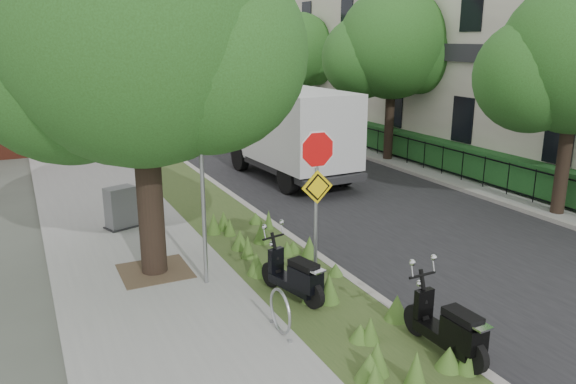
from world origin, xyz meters
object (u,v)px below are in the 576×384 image
Objects in this scene: sign_assembly at (317,179)px; box_truck at (292,130)px; scooter_far at (298,280)px; scooter_near at (453,334)px; utility_cabinet at (121,208)px.

box_truck is at bearing 66.69° from sign_assembly.
scooter_far is 0.28× the size of box_truck.
box_truck is (4.14, 8.69, 1.23)m from scooter_far.
sign_assembly reaches higher than scooter_near.
box_truck is 5.67× the size of utility_cabinet.
box_truck reaches higher than utility_cabinet.
scooter_far is at bearing 113.83° from scooter_near.
scooter_near is 1.05× the size of scooter_far.
scooter_far is 6.06m from utility_cabinet.
scooter_far is at bearing -115.47° from box_truck.
sign_assembly is at bearing -113.31° from box_truck.
box_truck is (2.92, 11.45, 1.22)m from scooter_near.
box_truck is at bearing 25.64° from utility_cabinet.
scooter_near is 3.01m from scooter_far.
utility_cabinet is at bearing 111.33° from scooter_far.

